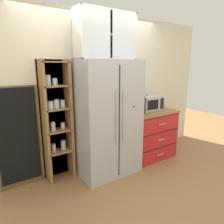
{
  "coord_description": "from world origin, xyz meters",
  "views": [
    {
      "loc": [
        -1.64,
        -2.6,
        1.74
      ],
      "look_at": [
        0.1,
        0.01,
        1.0
      ],
      "focal_mm": 32.28,
      "sensor_mm": 36.0,
      "label": 1
    }
  ],
  "objects_px": {
    "mug_sage": "(162,106)",
    "coffee_maker": "(136,104)",
    "chalkboard_menu": "(18,138)",
    "refrigerator": "(107,118)",
    "microwave": "(149,103)",
    "bottle_clear": "(147,103)"
  },
  "relations": [
    {
      "from": "refrigerator",
      "to": "chalkboard_menu",
      "type": "relative_size",
      "value": 1.24
    },
    {
      "from": "bottle_clear",
      "to": "chalkboard_menu",
      "type": "xyz_separation_m",
      "value": [
        -2.23,
        0.2,
        -0.3
      ]
    },
    {
      "from": "refrigerator",
      "to": "mug_sage",
      "type": "distance_m",
      "value": 1.3
    },
    {
      "from": "microwave",
      "to": "mug_sage",
      "type": "relative_size",
      "value": 3.94
    },
    {
      "from": "mug_sage",
      "to": "coffee_maker",
      "type": "bearing_deg",
      "value": 178.93
    },
    {
      "from": "coffee_maker",
      "to": "chalkboard_menu",
      "type": "xyz_separation_m",
      "value": [
        -1.9,
        0.28,
        -0.32
      ]
    },
    {
      "from": "bottle_clear",
      "to": "chalkboard_menu",
      "type": "height_order",
      "value": "chalkboard_menu"
    },
    {
      "from": "bottle_clear",
      "to": "mug_sage",
      "type": "bearing_deg",
      "value": -16.36
    },
    {
      "from": "refrigerator",
      "to": "microwave",
      "type": "distance_m",
      "value": 1.0
    },
    {
      "from": "bottle_clear",
      "to": "chalkboard_menu",
      "type": "relative_size",
      "value": 0.19
    },
    {
      "from": "microwave",
      "to": "bottle_clear",
      "type": "distance_m",
      "value": 0.05
    },
    {
      "from": "coffee_maker",
      "to": "mug_sage",
      "type": "bearing_deg",
      "value": -1.07
    },
    {
      "from": "refrigerator",
      "to": "bottle_clear",
      "type": "relative_size",
      "value": 6.34
    },
    {
      "from": "microwave",
      "to": "bottle_clear",
      "type": "bearing_deg",
      "value": 116.0
    },
    {
      "from": "refrigerator",
      "to": "chalkboard_menu",
      "type": "height_order",
      "value": "refrigerator"
    },
    {
      "from": "coffee_maker",
      "to": "bottle_clear",
      "type": "distance_m",
      "value": 0.34
    },
    {
      "from": "refrigerator",
      "to": "bottle_clear",
      "type": "xyz_separation_m",
      "value": [
        0.97,
        0.12,
        0.13
      ]
    },
    {
      "from": "microwave",
      "to": "bottle_clear",
      "type": "xyz_separation_m",
      "value": [
        -0.02,
        0.04,
        -0.0
      ]
    },
    {
      "from": "chalkboard_menu",
      "to": "coffee_maker",
      "type": "bearing_deg",
      "value": -8.41
    },
    {
      "from": "mug_sage",
      "to": "bottle_clear",
      "type": "xyz_separation_m",
      "value": [
        -0.33,
        0.1,
        0.09
      ]
    },
    {
      "from": "refrigerator",
      "to": "microwave",
      "type": "xyz_separation_m",
      "value": [
        0.99,
        0.08,
        0.13
      ]
    },
    {
      "from": "chalkboard_menu",
      "to": "mug_sage",
      "type": "bearing_deg",
      "value": -6.54
    }
  ]
}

